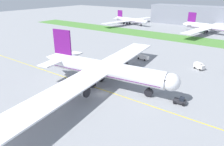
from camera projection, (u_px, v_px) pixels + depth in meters
name	position (u px, v px, depth m)	size (l,w,h in m)	color
ground_plane	(102.00, 94.00, 72.65)	(600.00, 600.00, 0.00)	gray
apron_taxi_line	(106.00, 91.00, 74.52)	(280.00, 0.36, 0.01)	yellow
grass_median_strip	(193.00, 40.00, 148.16)	(320.00, 24.00, 0.10)	#4C8438
airliner_foreground	(103.00, 69.00, 76.34)	(54.66, 86.43, 19.11)	white
pushback_tug	(180.00, 101.00, 65.97)	(5.66, 2.90, 2.23)	#26262B
ground_crew_wingwalker_port	(27.00, 101.00, 65.81)	(0.28, 0.57, 1.64)	black
ground_crew_marshaller_front	(126.00, 75.00, 85.12)	(0.46, 0.53, 1.74)	black
service_truck_baggage_loader	(143.00, 57.00, 106.87)	(6.33, 3.35, 2.46)	white
service_truck_fuel_bowser	(199.00, 66.00, 94.13)	(5.06, 4.07, 2.87)	white
parked_airliner_far_left	(130.00, 20.00, 210.19)	(41.80, 67.57, 12.87)	white
parked_airliner_far_centre	(209.00, 27.00, 167.02)	(45.52, 72.46, 15.37)	white
terminal_building	(199.00, 16.00, 205.11)	(93.14, 20.00, 18.00)	gray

